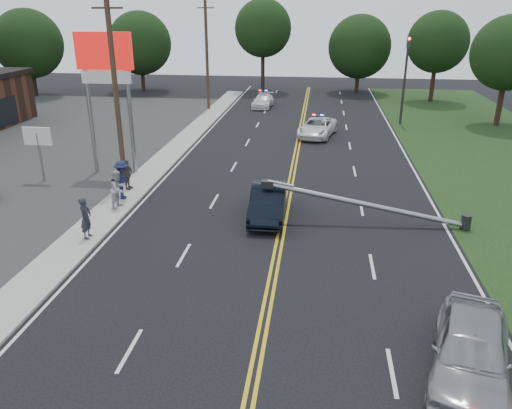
# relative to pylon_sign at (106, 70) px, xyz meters

# --- Properties ---
(ground) EXTENTS (120.00, 120.00, 0.00)m
(ground) POSITION_rel_pylon_sign_xyz_m (10.50, -14.00, -6.00)
(ground) COLOR black
(ground) RESTS_ON ground
(sidewalk) EXTENTS (1.80, 70.00, 0.12)m
(sidewalk) POSITION_rel_pylon_sign_xyz_m (2.10, -4.00, -5.94)
(sidewalk) COLOR #A8A498
(sidewalk) RESTS_ON ground
(centerline_yellow) EXTENTS (0.36, 80.00, 0.00)m
(centerline_yellow) POSITION_rel_pylon_sign_xyz_m (10.50, -4.00, -5.99)
(centerline_yellow) COLOR gold
(centerline_yellow) RESTS_ON ground
(pylon_sign) EXTENTS (3.20, 0.35, 8.00)m
(pylon_sign) POSITION_rel_pylon_sign_xyz_m (0.00, 0.00, 0.00)
(pylon_sign) COLOR gray
(pylon_sign) RESTS_ON ground
(small_sign) EXTENTS (1.60, 0.14, 3.10)m
(small_sign) POSITION_rel_pylon_sign_xyz_m (-3.50, -2.00, -3.66)
(small_sign) COLOR gray
(small_sign) RESTS_ON ground
(traffic_signal) EXTENTS (0.28, 0.41, 7.05)m
(traffic_signal) POSITION_rel_pylon_sign_xyz_m (18.80, 16.00, -1.79)
(traffic_signal) COLOR #2D2D30
(traffic_signal) RESTS_ON ground
(fallen_streetlight) EXTENTS (9.36, 0.44, 1.91)m
(fallen_streetlight) POSITION_rel_pylon_sign_xyz_m (14.69, -6.00, -5.08)
(fallen_streetlight) COLOR #2D2D30
(fallen_streetlight) RESTS_ON ground
(utility_pole_mid) EXTENTS (1.60, 0.28, 10.00)m
(utility_pole_mid) POSITION_rel_pylon_sign_xyz_m (1.30, -2.00, -0.91)
(utility_pole_mid) COLOR #382619
(utility_pole_mid) RESTS_ON ground
(utility_pole_far) EXTENTS (1.60, 0.28, 10.00)m
(utility_pole_far) POSITION_rel_pylon_sign_xyz_m (1.30, 20.00, -0.91)
(utility_pole_far) COLOR #382619
(utility_pole_far) RESTS_ON ground
(tree_4) EXTENTS (7.29, 7.29, 9.24)m
(tree_4) POSITION_rel_pylon_sign_xyz_m (-19.56, 25.51, -0.41)
(tree_4) COLOR black
(tree_4) RESTS_ON ground
(tree_5) EXTENTS (7.13, 7.13, 8.97)m
(tree_5) POSITION_rel_pylon_sign_xyz_m (-8.92, 30.71, -0.59)
(tree_5) COLOR black
(tree_5) RESTS_ON ground
(tree_6) EXTENTS (6.43, 6.43, 10.26)m
(tree_6) POSITION_rel_pylon_sign_xyz_m (5.15, 32.23, 1.03)
(tree_6) COLOR black
(tree_6) RESTS_ON ground
(tree_7) EXTENTS (7.03, 7.03, 8.61)m
(tree_7) POSITION_rel_pylon_sign_xyz_m (16.11, 32.70, -0.91)
(tree_7) COLOR black
(tree_7) RESTS_ON ground
(tree_8) EXTENTS (6.12, 6.12, 9.04)m
(tree_8) POSITION_rel_pylon_sign_xyz_m (23.50, 27.54, -0.03)
(tree_8) COLOR black
(tree_8) RESTS_ON ground
(tree_9) EXTENTS (5.91, 5.91, 8.81)m
(tree_9) POSITION_rel_pylon_sign_xyz_m (26.73, 16.35, -0.16)
(tree_9) COLOR black
(tree_9) RESTS_ON ground
(crashed_sedan) EXTENTS (1.75, 4.62, 1.50)m
(crashed_sedan) POSITION_rel_pylon_sign_xyz_m (9.73, -5.65, -5.24)
(crashed_sedan) COLOR black
(crashed_sedan) RESTS_ON ground
(waiting_sedan) EXTENTS (3.23, 5.22, 1.66)m
(waiting_sedan) POSITION_rel_pylon_sign_xyz_m (16.16, -15.91, -5.17)
(waiting_sedan) COLOR gray
(waiting_sedan) RESTS_ON ground
(emergency_a) EXTENTS (3.29, 5.33, 1.38)m
(emergency_a) POSITION_rel_pylon_sign_xyz_m (11.83, 10.64, -5.31)
(emergency_a) COLOR white
(emergency_a) RESTS_ON ground
(emergency_b) EXTENTS (1.98, 4.41, 1.25)m
(emergency_b) POSITION_rel_pylon_sign_xyz_m (6.35, 22.02, -5.37)
(emergency_b) COLOR white
(emergency_b) RESTS_ON ground
(bystander_a) EXTENTS (0.44, 0.66, 1.79)m
(bystander_a) POSITION_rel_pylon_sign_xyz_m (2.42, -9.13, -4.98)
(bystander_a) COLOR #282930
(bystander_a) RESTS_ON sidewalk
(bystander_b) EXTENTS (0.89, 1.04, 1.87)m
(bystander_b) POSITION_rel_pylon_sign_xyz_m (2.43, -5.60, -4.94)
(bystander_b) COLOR #ACADB1
(bystander_b) RESTS_ON sidewalk
(bystander_c) EXTENTS (0.91, 1.37, 1.99)m
(bystander_c) POSITION_rel_pylon_sign_xyz_m (2.20, -4.45, -4.88)
(bystander_c) COLOR #1A1F42
(bystander_c) RESTS_ON sidewalk
(bystander_d) EXTENTS (0.59, 1.01, 1.63)m
(bystander_d) POSITION_rel_pylon_sign_xyz_m (1.90, -3.04, -5.06)
(bystander_d) COLOR #524441
(bystander_d) RESTS_ON sidewalk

